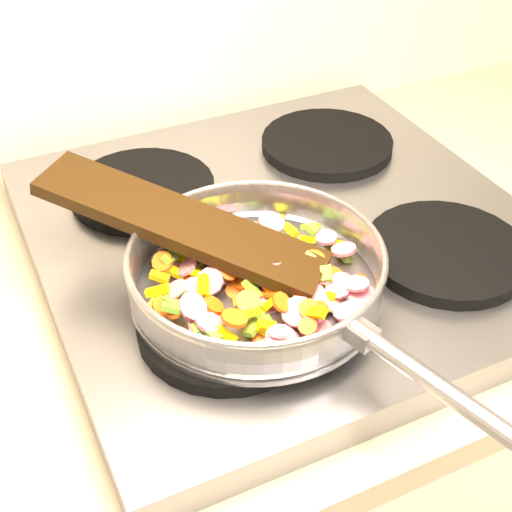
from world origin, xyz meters
name	(u,v)px	position (x,y,z in m)	size (l,w,h in m)	color
cooktop	(285,237)	(-0.70, 1.67, 0.92)	(0.60, 0.60, 0.04)	#939399
grate_fl	(228,323)	(-0.84, 1.52, 0.95)	(0.19, 0.19, 0.02)	black
grate_fr	(446,252)	(-0.56, 1.52, 0.95)	(0.19, 0.19, 0.02)	black
grate_bl	(143,189)	(-0.84, 1.81, 0.95)	(0.19, 0.19, 0.02)	black
grate_br	(327,144)	(-0.56, 1.81, 0.95)	(0.19, 0.19, 0.02)	black
saute_pan	(258,271)	(-0.80, 1.55, 0.99)	(0.31, 0.47, 0.06)	#9E9EA5
vegetable_heap	(259,282)	(-0.80, 1.54, 0.97)	(0.25, 0.26, 0.05)	#C2123C
wooden_spatula	(181,223)	(-0.85, 1.63, 1.01)	(0.33, 0.07, 0.02)	black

